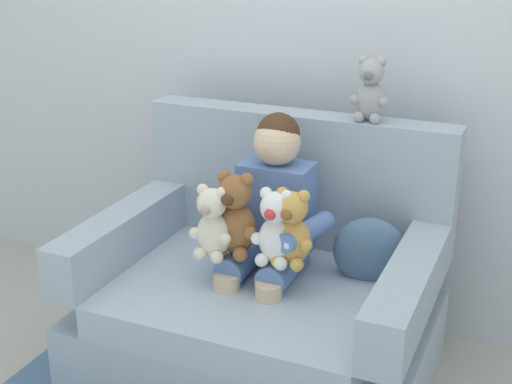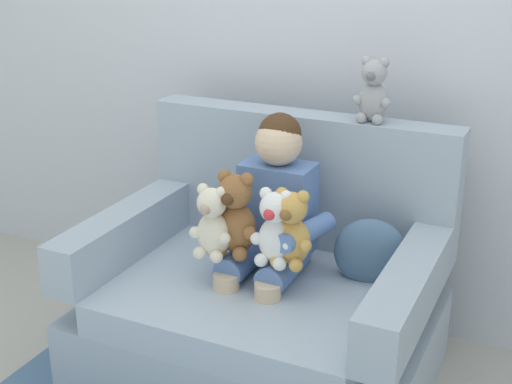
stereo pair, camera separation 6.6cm
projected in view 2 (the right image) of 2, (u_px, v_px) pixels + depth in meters
The scene contains 10 objects.
ground_plane at pixel (260, 377), 2.70m from camera, with size 8.00×8.00×0.00m, color #ADA89E.
back_wall at pixel (330, 13), 2.79m from camera, with size 6.00×0.10×2.60m, color silver.
armchair at pixel (265, 303), 2.63m from camera, with size 1.23×0.90×0.95m.
seated_child at pixel (270, 217), 2.53m from camera, with size 0.45×0.39×0.82m.
plush_honey at pixel (291, 230), 2.36m from camera, with size 0.16×0.13×0.28m.
plush_brown at pixel (235, 216), 2.43m from camera, with size 0.18×0.15×0.31m.
plush_white at pixel (275, 230), 2.37m from camera, with size 0.16×0.13×0.27m.
plush_cream at pixel (213, 224), 2.42m from camera, with size 0.16×0.13×0.27m.
plush_grey_on_backrest at pixel (373, 92), 2.53m from camera, with size 0.14×0.11×0.24m.
throw_pillow at pixel (370, 253), 2.51m from camera, with size 0.26×0.12×0.26m, color slate.
Camera 2 is at (0.96, -2.06, 1.62)m, focal length 49.36 mm.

